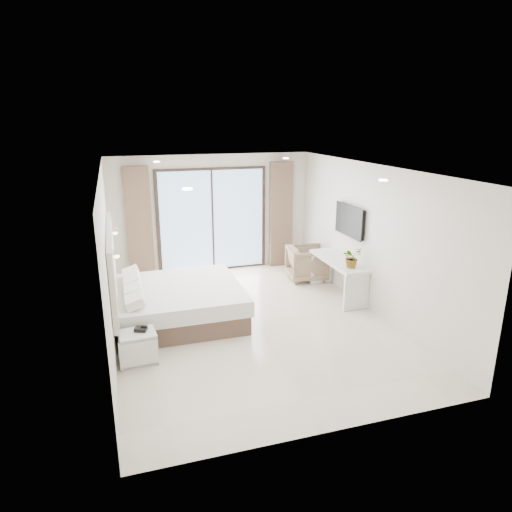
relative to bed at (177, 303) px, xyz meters
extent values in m
plane|color=beige|center=(1.21, -0.51, -0.32)|extent=(6.20, 6.20, 0.00)
cube|color=silver|center=(1.21, 2.59, 1.03)|extent=(4.60, 0.02, 2.70)
cube|color=silver|center=(1.21, -3.61, 1.03)|extent=(4.60, 0.02, 2.70)
cube|color=silver|center=(-1.09, -0.51, 1.03)|extent=(0.02, 6.20, 2.70)
cube|color=silver|center=(3.51, -0.51, 1.03)|extent=(0.02, 6.20, 2.70)
cube|color=white|center=(1.21, -0.51, 2.38)|extent=(4.60, 6.20, 0.02)
cube|color=silver|center=(-1.04, 0.00, 0.83)|extent=(0.08, 3.00, 1.20)
cube|color=black|center=(3.46, 0.18, 1.23)|extent=(0.06, 1.00, 0.58)
cube|color=black|center=(3.42, 0.18, 1.23)|extent=(0.02, 1.04, 0.62)
cube|color=black|center=(1.21, 2.56, 0.88)|extent=(2.56, 0.04, 2.42)
cube|color=#98C3F3|center=(1.21, 2.53, 0.88)|extent=(2.40, 0.01, 2.30)
cube|color=brown|center=(-0.44, 2.45, 0.93)|extent=(0.55, 0.14, 2.50)
cube|color=brown|center=(2.86, 2.45, 0.93)|extent=(0.55, 0.14, 2.50)
cylinder|color=white|center=(-0.09, -2.31, 2.36)|extent=(0.12, 0.12, 0.02)
cylinder|color=white|center=(2.51, -2.31, 2.36)|extent=(0.12, 0.12, 0.02)
cylinder|color=white|center=(-0.09, 1.29, 2.36)|extent=(0.12, 0.12, 0.02)
cylinder|color=white|center=(2.51, 1.29, 2.36)|extent=(0.12, 0.12, 0.02)
cube|color=brown|center=(0.02, 0.00, -0.15)|extent=(2.12, 2.01, 0.34)
cube|color=silver|center=(0.02, 0.00, 0.15)|extent=(2.20, 2.09, 0.27)
cube|color=white|center=(-0.74, -0.69, 0.36)|extent=(0.28, 0.42, 0.14)
cube|color=white|center=(-0.74, -0.23, 0.36)|extent=(0.28, 0.42, 0.14)
cube|color=white|center=(-0.74, 0.23, 0.36)|extent=(0.28, 0.42, 0.14)
cube|color=white|center=(-0.74, 0.69, 0.36)|extent=(0.28, 0.42, 0.14)
cube|color=silver|center=(-0.77, -1.33, 0.13)|extent=(0.55, 0.46, 0.05)
cube|color=silver|center=(-0.77, -1.33, -0.29)|extent=(0.55, 0.46, 0.05)
cube|color=silver|center=(-0.77, -1.52, -0.08)|extent=(0.52, 0.08, 0.43)
cube|color=silver|center=(-0.77, -1.14, -0.08)|extent=(0.52, 0.08, 0.43)
cube|color=black|center=(-0.71, -1.30, 0.19)|extent=(0.21, 0.19, 0.06)
cube|color=silver|center=(3.25, 0.18, 0.42)|extent=(0.53, 1.68, 0.06)
cube|color=silver|center=(3.25, -0.58, 0.03)|extent=(0.50, 0.06, 0.71)
cube|color=silver|center=(3.25, 0.94, 0.03)|extent=(0.50, 0.06, 0.71)
imported|color=#33662D|center=(3.25, -0.34, 0.60)|extent=(0.44, 0.47, 0.31)
imported|color=#9B8065|center=(3.06, 1.28, 0.09)|extent=(0.85, 0.89, 0.82)
camera|label=1|loc=(-0.91, -7.60, 3.15)|focal=32.00mm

